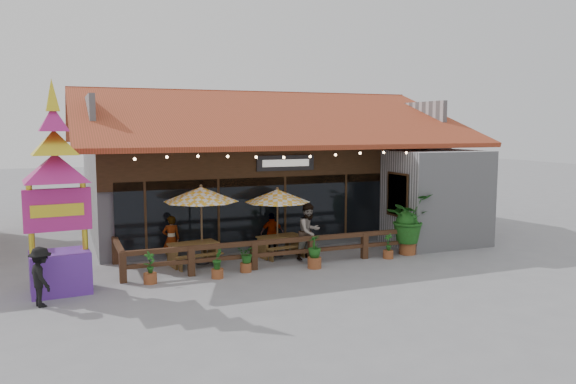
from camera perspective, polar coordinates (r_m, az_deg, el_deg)
name	(u,v)px	position (r m, az deg, el deg)	size (l,w,h in m)	color
ground	(319,259)	(19.33, 3.13, -6.82)	(100.00, 100.00, 0.00)	gray
restaurant_building	(261,178)	(25.13, -2.73, 1.40)	(15.50, 14.73, 6.09)	#ACACB1
patio_railing	(259,248)	(18.13, -2.99, -5.74)	(10.00, 2.60, 0.92)	#4A2B1A
umbrella_left	(201,195)	(18.55, -8.82, -0.26)	(3.28, 3.28, 2.63)	brown
umbrella_right	(277,196)	(19.38, -1.09, -0.41)	(2.93, 2.93, 2.43)	brown
picnic_table_left	(193,250)	(18.62, -9.59, -5.83)	(1.74, 1.56, 0.75)	brown
picnic_table_right	(280,242)	(19.61, -0.86, -5.14)	(1.70, 1.53, 0.73)	brown
thai_sign_tower	(56,173)	(16.16, -22.53, 1.78)	(2.46, 2.46, 6.19)	#5E2A9D
tropical_plant	(408,220)	(20.25, 12.11, -2.78)	(1.95, 1.83, 2.16)	brown
diner_a	(171,239)	(19.11, -11.77, -4.70)	(0.57, 0.38, 1.57)	#3B2312
diner_b	(309,231)	(19.12, 2.16, -4.03)	(0.93, 0.73, 1.92)	#3B2312
diner_c	(272,233)	(20.19, -1.62, -4.17)	(0.83, 0.35, 1.42)	#3B2312
pedestrian	(41,277)	(15.50, -23.81, -7.89)	(0.98, 0.56, 1.52)	black
planter_a	(150,270)	(16.79, -13.84, -7.71)	(0.40, 0.38, 0.94)	brown
planter_b	(217,265)	(16.99, -7.19, -7.38)	(0.40, 0.42, 0.88)	brown
planter_c	(246,256)	(17.59, -4.31, -6.55)	(0.61, 0.56, 0.87)	brown
planter_d	(315,252)	(18.01, 2.71, -6.13)	(0.55, 0.55, 1.08)	brown
planter_e	(388,248)	(19.63, 10.15, -5.62)	(0.35, 0.35, 0.87)	brown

